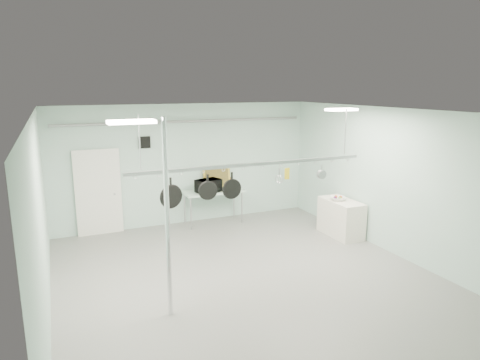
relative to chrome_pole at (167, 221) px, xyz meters
name	(u,v)px	position (x,y,z in m)	size (l,w,h in m)	color
floor	(250,281)	(1.70, 0.60, -1.60)	(8.00, 8.00, 0.00)	gray
ceiling	(250,113)	(1.70, 0.60, 1.59)	(7.00, 8.00, 0.02)	silver
back_wall	(187,164)	(1.70, 4.59, 0.00)	(7.00, 0.02, 3.20)	#AFD2C6
right_wall	(396,183)	(5.19, 0.60, 0.00)	(0.02, 8.00, 3.20)	#AFD2C6
door	(98,193)	(-0.60, 4.54, -0.55)	(1.10, 0.10, 2.20)	silver
wall_vent	(144,142)	(0.60, 4.57, 0.65)	(0.30, 0.04, 0.30)	black
conduit_pipe	(187,121)	(1.70, 4.50, 1.15)	(0.07, 0.07, 6.60)	gray
chrome_pole	(167,221)	(0.00, 0.00, 0.00)	(0.08, 0.08, 3.20)	silver
prep_table	(213,193)	(2.30, 4.20, -0.77)	(1.60, 0.70, 0.91)	#B0CFBA
side_cabinet	(341,218)	(4.85, 2.00, -1.15)	(0.60, 1.20, 0.90)	silver
pot_rack	(253,163)	(1.90, 0.90, 0.63)	(4.80, 0.06, 1.00)	#B7B7BC
light_panel_left	(131,122)	(-0.50, -0.20, 1.56)	(0.65, 0.30, 0.05)	white
light_panel_right	(341,110)	(4.10, 1.20, 1.56)	(0.65, 0.30, 0.05)	white
microwave	(208,186)	(2.13, 4.09, -0.52)	(0.62, 0.42, 0.34)	black
coffee_canister	(213,188)	(2.23, 4.05, -0.59)	(0.16, 0.16, 0.22)	white
painting_large	(217,177)	(2.52, 4.50, -0.41)	(0.78, 0.05, 0.58)	gold
painting_small	(226,182)	(2.79, 4.50, -0.57)	(0.30, 0.04, 0.25)	black
fruit_bowl	(338,198)	(4.76, 2.05, -0.65)	(0.37, 0.37, 0.09)	white
skillet_left	(171,193)	(0.30, 0.90, 0.20)	(0.43, 0.06, 0.57)	black
skillet_mid	(208,187)	(0.99, 0.90, 0.25)	(0.35, 0.06, 0.47)	black
skillet_right	(232,186)	(1.47, 0.90, 0.23)	(0.38, 0.06, 0.51)	black
whisk	(279,176)	(2.47, 0.90, 0.34)	(0.16, 0.16, 0.30)	#A9A9AE
grater	(287,174)	(2.64, 0.90, 0.36)	(0.10, 0.02, 0.25)	gold
saucepan	(322,172)	(3.46, 0.90, 0.33)	(0.18, 0.10, 0.31)	#BABAC0
fruit_cluster	(338,197)	(4.76, 2.05, -0.61)	(0.24, 0.24, 0.09)	#AB2E0F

